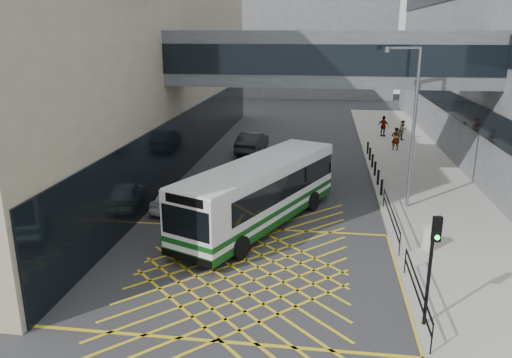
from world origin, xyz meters
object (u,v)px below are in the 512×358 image
at_px(bus, 261,191).
at_px(pedestrian_b, 403,130).
at_px(car_white, 178,196).
at_px(pedestrian_c, 384,126).
at_px(litter_bin, 429,238).
at_px(traffic_light, 432,256).
at_px(pedestrian_a, 396,139).
at_px(car_silver, 300,149).
at_px(street_lamp, 411,119).
at_px(car_dark, 252,142).

relative_size(bus, pedestrian_b, 6.71).
bearing_deg(car_white, pedestrian_c, -111.29).
height_order(car_white, litter_bin, car_white).
bearing_deg(pedestrian_c, traffic_light, 121.66).
height_order(traffic_light, pedestrian_b, traffic_light).
relative_size(traffic_light, pedestrian_c, 2.06).
bearing_deg(traffic_light, car_white, 127.65).
distance_m(car_white, traffic_light, 14.66).
height_order(bus, traffic_light, traffic_light).
distance_m(litter_bin, pedestrian_a, 18.51).
bearing_deg(car_white, pedestrian_b, -116.11).
bearing_deg(car_silver, pedestrian_b, -123.19).
bearing_deg(pedestrian_c, pedestrian_a, 128.93).
bearing_deg(street_lamp, car_silver, 108.85).
relative_size(litter_bin, pedestrian_b, 0.59).
relative_size(bus, litter_bin, 11.42).
distance_m(car_dark, pedestrian_c, 12.53).
height_order(car_white, street_lamp, street_lamp).
distance_m(pedestrian_b, pedestrian_c, 2.00).
bearing_deg(car_white, pedestrian_a, -120.44).
distance_m(traffic_light, street_lamp, 11.50).
bearing_deg(traffic_light, litter_bin, 68.53).
xyz_separation_m(car_silver, pedestrian_c, (6.82, 7.80, 0.42)).
height_order(car_dark, pedestrian_c, pedestrian_c).
bearing_deg(car_white, car_silver, -104.42).
bearing_deg(car_silver, bus, 104.19).
bearing_deg(pedestrian_b, pedestrian_a, -145.18).
bearing_deg(car_dark, pedestrian_b, -150.67).
relative_size(car_white, litter_bin, 4.31).
height_order(car_white, car_dark, car_dark).
bearing_deg(car_silver, car_dark, 3.34).
relative_size(car_silver, traffic_light, 1.10).
relative_size(car_white, pedestrian_c, 2.37).
relative_size(traffic_light, litter_bin, 3.74).
xyz_separation_m(traffic_light, pedestrian_c, (1.80, 29.73, -1.49)).
relative_size(car_silver, pedestrian_c, 2.27).
xyz_separation_m(traffic_light, litter_bin, (1.20, 5.96, -1.89)).
relative_size(pedestrian_a, pedestrian_c, 1.00).
distance_m(bus, traffic_light, 10.25).
xyz_separation_m(car_white, pedestrian_a, (12.92, 14.67, 0.38)).
xyz_separation_m(bus, pedestrian_c, (7.97, 21.59, -0.62)).
xyz_separation_m(car_white, car_silver, (5.75, 12.15, -0.04)).
bearing_deg(bus, pedestrian_b, 88.92).
relative_size(car_dark, traffic_light, 1.37).
bearing_deg(bus, car_white, -175.68).
relative_size(car_silver, street_lamp, 0.50).
height_order(bus, litter_bin, bus).
height_order(street_lamp, pedestrian_b, street_lamp).
distance_m(bus, street_lamp, 8.33).
distance_m(car_silver, pedestrian_a, 7.61).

